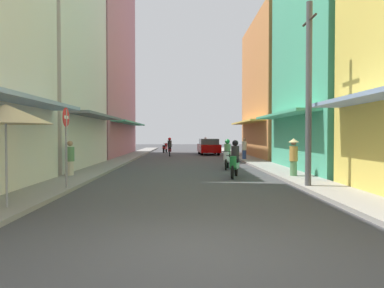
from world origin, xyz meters
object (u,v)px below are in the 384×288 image
object	(u,v)px
parked_car	(209,147)
vendor_umbrella	(6,114)
motorbike_red	(165,148)
motorbike_silver	(205,146)
motorbike_white	(227,156)
utility_pole	(309,94)
motorbike_maroon	(170,148)
pedestrian_midway	(294,156)
pedestrian_foreground	(70,160)
motorbike_green	(235,161)
street_sign_no_entry	(66,137)
pedestrian_crossing	(244,149)

from	to	relation	value
parked_car	vendor_umbrella	size ratio (longest dim) A/B	1.67
motorbike_red	parked_car	xyz separation A→B (m)	(4.16, -3.71, 0.24)
motorbike_silver	motorbike_white	size ratio (longest dim) A/B	0.98
parked_car	utility_pole	bearing A→B (deg)	-84.93
parked_car	motorbike_silver	bearing A→B (deg)	92.51
motorbike_silver	motorbike_maroon	xyz separation A→B (m)	(-3.31, -5.63, 0.00)
pedestrian_midway	pedestrian_foreground	bearing A→B (deg)	177.85
motorbike_maroon	utility_pole	xyz separation A→B (m)	(5.36, -19.16, 2.45)
motorbike_green	street_sign_no_entry	distance (m)	7.04
motorbike_maroon	utility_pole	world-z (taller)	utility_pole
pedestrian_foreground	pedestrian_midway	xyz separation A→B (m)	(9.22, -0.35, 0.16)
pedestrian_crossing	utility_pole	bearing A→B (deg)	-90.32
pedestrian_crossing	motorbike_silver	bearing A→B (deg)	100.52
pedestrian_midway	street_sign_no_entry	distance (m)	8.89
motorbike_red	pedestrian_crossing	world-z (taller)	pedestrian_crossing
motorbike_white	pedestrian_foreground	world-z (taller)	motorbike_white
street_sign_no_entry	motorbike_maroon	bearing A→B (deg)	82.89
motorbike_silver	motorbike_red	world-z (taller)	motorbike_silver
motorbike_red	vendor_umbrella	world-z (taller)	vendor_umbrella
motorbike_silver	street_sign_no_entry	distance (m)	25.91
motorbike_green	pedestrian_crossing	xyz separation A→B (m)	(2.05, 10.03, 0.09)
parked_car	street_sign_no_entry	size ratio (longest dim) A/B	1.58
motorbike_white	vendor_umbrella	distance (m)	12.56
pedestrian_crossing	pedestrian_midway	distance (m)	10.49
motorbike_silver	pedestrian_crossing	world-z (taller)	pedestrian_crossing
motorbike_silver	motorbike_red	size ratio (longest dim) A/B	0.97
pedestrian_crossing	street_sign_no_entry	world-z (taller)	street_sign_no_entry
motorbike_white	motorbike_red	bearing A→B (deg)	103.29
motorbike_green	pedestrian_crossing	distance (m)	10.23
utility_pole	street_sign_no_entry	xyz separation A→B (m)	(-7.80, -0.45, -1.44)
motorbike_red	parked_car	bearing A→B (deg)	-41.70
motorbike_red	utility_pole	bearing A→B (deg)	-76.41
motorbike_silver	motorbike_green	size ratio (longest dim) A/B	0.99
parked_car	pedestrian_foreground	world-z (taller)	pedestrian_foreground
motorbike_silver	motorbike_green	world-z (taller)	same
motorbike_silver	pedestrian_midway	size ratio (longest dim) A/B	1.06
motorbike_red	street_sign_no_entry	xyz separation A→B (m)	(-1.75, -25.48, 1.21)
vendor_umbrella	motorbike_green	bearing A→B (deg)	47.74
pedestrian_crossing	vendor_umbrella	xyz separation A→B (m)	(-8.28, -16.88, 1.48)
vendor_umbrella	parked_car	bearing A→B (deg)	75.72
motorbike_red	motorbike_maroon	distance (m)	5.91
motorbike_maroon	pedestrian_crossing	xyz separation A→B (m)	(5.43, -5.77, 0.09)
motorbike_silver	utility_pole	xyz separation A→B (m)	(2.04, -24.79, 2.45)
pedestrian_foreground	street_sign_no_entry	xyz separation A→B (m)	(1.03, -3.71, 0.95)
motorbike_white	pedestrian_foreground	bearing A→B (deg)	-150.39
vendor_umbrella	motorbike_maroon	bearing A→B (deg)	82.83
parked_car	utility_pole	size ratio (longest dim) A/B	0.68
motorbike_maroon	motorbike_white	xyz separation A→B (m)	(3.51, -11.93, 0.00)
motorbike_red	pedestrian_midway	xyz separation A→B (m)	(6.44, -22.12, 0.43)
motorbike_red	pedestrian_foreground	world-z (taller)	pedestrian_foreground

